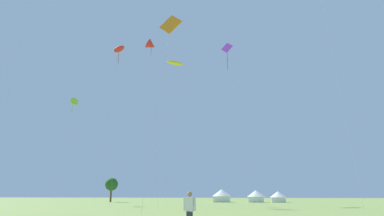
{
  "coord_description": "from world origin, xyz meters",
  "views": [
    {
      "loc": [
        8.09,
        -5.02,
        1.58
      ],
      "look_at": [
        0.0,
        32.0,
        12.05
      ],
      "focal_mm": 29.58,
      "sensor_mm": 36.0,
      "label": 1
    }
  ],
  "objects": [
    {
      "name": "tree_distant_left",
      "position": [
        -27.46,
        67.06,
        4.06
      ],
      "size": [
        3.04,
        3.04,
        5.63
      ],
      "color": "brown",
      "rests_on": "ground"
    },
    {
      "name": "festival_tent_left",
      "position": [
        -1.44,
        71.18,
        1.61
      ],
      "size": [
        4.49,
        4.49,
        2.92
      ],
      "color": "white",
      "rests_on": "ground"
    },
    {
      "name": "kite_red_delta",
      "position": [
        -6.23,
        33.52,
        22.01
      ],
      "size": [
        3.3,
        2.75,
        22.92
      ],
      "color": "red",
      "rests_on": "ground"
    },
    {
      "name": "kite_yellow_parafoil",
      "position": [
        -9.31,
        56.97,
        29.61
      ],
      "size": [
        3.84,
        3.54,
        30.22
      ],
      "color": "yellow",
      "rests_on": "ground"
    },
    {
      "name": "person_spectator",
      "position": [
        4.92,
        8.96,
        0.85
      ],
      "size": [
        0.57,
        0.31,
        1.73
      ],
      "color": "#2D2D33",
      "rests_on": "ground"
    },
    {
      "name": "festival_tent_right",
      "position": [
        11.32,
        71.18,
        1.35
      ],
      "size": [
        3.75,
        3.75,
        2.43
      ],
      "color": "white",
      "rests_on": "ground"
    },
    {
      "name": "kite_lime_delta",
      "position": [
        -28.19,
        49.13,
        19.39
      ],
      "size": [
        2.75,
        2.34,
        20.39
      ],
      "color": "#99DB2D",
      "rests_on": "ground"
    },
    {
      "name": "kite_purple_diamond",
      "position": [
        3.95,
        39.27,
        22.69
      ],
      "size": [
        3.31,
        1.86,
        24.34
      ],
      "color": "purple",
      "rests_on": "ground"
    },
    {
      "name": "festival_tent_center",
      "position": [
        6.44,
        71.18,
        1.49
      ],
      "size": [
        4.14,
        4.14,
        2.69
      ],
      "color": "white",
      "rests_on": "ground"
    },
    {
      "name": "kite_orange_diamond",
      "position": [
        -0.1,
        22.28,
        18.01
      ],
      "size": [
        3.35,
        1.13,
        19.42
      ],
      "color": "orange",
      "rests_on": "ground"
    },
    {
      "name": "kite_red_parafoil",
      "position": [
        -19.2,
        49.64,
        30.47
      ],
      "size": [
        3.8,
        3.56,
        31.17
      ],
      "color": "red",
      "rests_on": "ground"
    },
    {
      "name": "kite_white_diamond",
      "position": [
        -23.36,
        56.95,
        32.8
      ],
      "size": [
        2.7,
        1.95,
        34.84
      ],
      "color": "white",
      "rests_on": "ground"
    }
  ]
}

